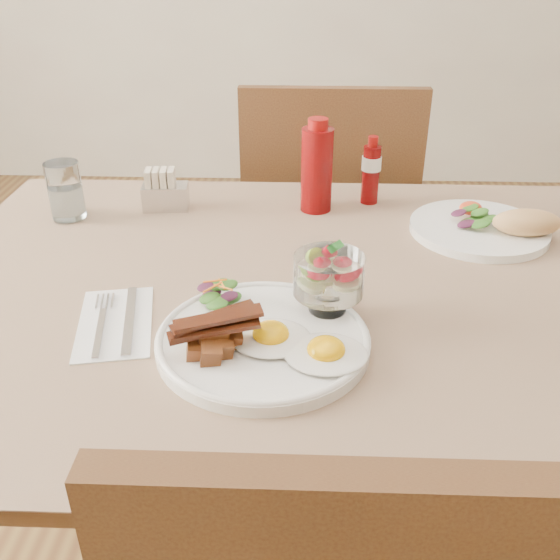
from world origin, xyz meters
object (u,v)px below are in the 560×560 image
(table, at_px, (340,332))
(main_plate, at_px, (263,341))
(fruit_cup, at_px, (329,275))
(water_glass, at_px, (66,194))
(sugar_caddy, at_px, (164,192))
(chair_far, at_px, (326,234))
(second_plate, at_px, (490,226))
(ketchup_bottle, at_px, (317,168))
(hot_sauce_bottle, at_px, (371,171))

(table, height_order, main_plate, main_plate)
(fruit_cup, height_order, water_glass, fruit_cup)
(table, bearing_deg, sugar_caddy, 139.15)
(chair_far, relative_size, fruit_cup, 9.53)
(second_plate, height_order, ketchup_bottle, ketchup_bottle)
(water_glass, bearing_deg, main_plate, -45.75)
(table, distance_m, fruit_cup, 0.19)
(table, bearing_deg, chair_far, 90.00)
(fruit_cup, height_order, second_plate, fruit_cup)
(chair_far, relative_size, sugar_caddy, 10.22)
(chair_far, bearing_deg, second_plate, -60.29)
(hot_sauce_bottle, relative_size, sugar_caddy, 1.47)
(table, height_order, second_plate, second_plate)
(main_plate, distance_m, sugar_caddy, 0.50)
(chair_far, relative_size, main_plate, 3.32)
(fruit_cup, xyz_separation_m, water_glass, (-0.48, 0.33, -0.02))
(fruit_cup, relative_size, water_glass, 0.90)
(chair_far, xyz_separation_m, second_plate, (0.27, -0.47, 0.24))
(main_plate, xyz_separation_m, hot_sauce_bottle, (0.18, 0.50, 0.06))
(ketchup_bottle, distance_m, water_glass, 0.47)
(water_glass, bearing_deg, fruit_cup, -34.99)
(sugar_caddy, bearing_deg, table, -46.14)
(main_plate, xyz_separation_m, ketchup_bottle, (0.07, 0.46, 0.08))
(second_plate, xyz_separation_m, ketchup_bottle, (-0.31, 0.10, 0.07))
(sugar_caddy, xyz_separation_m, water_glass, (-0.17, -0.05, 0.01))
(hot_sauce_bottle, xyz_separation_m, water_glass, (-0.57, -0.10, -0.02))
(table, distance_m, second_plate, 0.35)
(hot_sauce_bottle, bearing_deg, fruit_cup, -102.48)
(chair_far, distance_m, fruit_cup, 0.82)
(main_plate, distance_m, water_glass, 0.56)
(hot_sauce_bottle, xyz_separation_m, sugar_caddy, (-0.40, -0.05, -0.03))
(table, bearing_deg, ketchup_bottle, 97.54)
(table, xyz_separation_m, fruit_cup, (-0.03, -0.10, 0.16))
(sugar_caddy, relative_size, water_glass, 0.84)
(table, xyz_separation_m, ketchup_bottle, (-0.04, 0.29, 0.17))
(chair_far, bearing_deg, fruit_cup, -92.10)
(main_plate, distance_m, ketchup_bottle, 0.47)
(main_plate, distance_m, hot_sauce_bottle, 0.54)
(fruit_cup, bearing_deg, main_plate, -141.41)
(chair_far, bearing_deg, sugar_caddy, -131.50)
(table, distance_m, hot_sauce_bottle, 0.37)
(ketchup_bottle, xyz_separation_m, water_glass, (-0.47, -0.06, -0.04))
(second_plate, bearing_deg, fruit_cup, -135.90)
(sugar_caddy, bearing_deg, water_glass, -168.81)
(hot_sauce_bottle, bearing_deg, second_plate, -35.51)
(chair_far, height_order, water_glass, chair_far)
(fruit_cup, bearing_deg, sugar_caddy, 128.36)
(ketchup_bottle, relative_size, sugar_caddy, 1.95)
(chair_far, distance_m, main_plate, 0.87)
(ketchup_bottle, bearing_deg, sugar_caddy, -178.59)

